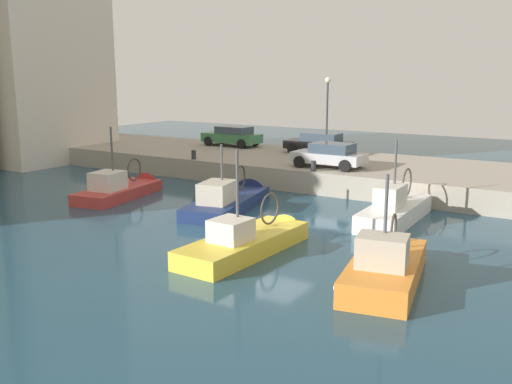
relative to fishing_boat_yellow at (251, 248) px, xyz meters
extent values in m
plane|color=navy|center=(2.84, 0.61, -0.10)|extent=(80.00, 80.00, 0.00)
cube|color=#9E9384|center=(14.34, 0.61, 0.50)|extent=(9.00, 56.00, 1.20)
cube|color=gold|center=(-0.39, 0.01, -0.10)|extent=(5.90, 2.11, 1.32)
cone|color=gold|center=(2.87, -0.12, -0.10)|extent=(0.97, 1.71, 1.68)
cube|color=#9E7A51|center=(-0.39, 0.01, 0.49)|extent=(5.66, 1.95, 0.08)
cube|color=beige|center=(-1.18, 0.05, 0.93)|extent=(1.33, 1.24, 0.79)
cylinder|color=#4C4C51|center=(-0.79, 0.03, 2.08)|extent=(0.10, 0.10, 3.18)
torus|color=#3F3833|center=(1.24, -0.05, 1.21)|extent=(1.22, 0.13, 1.22)
sphere|color=white|center=(-2.09, 1.11, 0.10)|extent=(0.32, 0.32, 0.32)
cube|color=white|center=(6.75, -3.03, -0.10)|extent=(5.70, 1.83, 1.53)
cone|color=white|center=(9.92, -2.95, -0.10)|extent=(0.94, 1.55, 1.52)
cube|color=#896B4C|center=(6.75, -3.03, 0.59)|extent=(5.47, 1.69, 0.08)
cube|color=beige|center=(5.98, -3.04, 1.12)|extent=(1.68, 1.01, 0.99)
cylinder|color=#4C4C51|center=(6.47, -3.03, 2.01)|extent=(0.10, 0.10, 2.85)
torus|color=#3F3833|center=(8.33, -2.99, 1.35)|extent=(1.31, 0.11, 1.31)
sphere|color=white|center=(5.03, -2.14, 0.13)|extent=(0.32, 0.32, 0.32)
cube|color=orange|center=(-0.54, -5.20, -0.10)|extent=(5.39, 2.86, 1.52)
cone|color=orange|center=(2.32, -4.66, -0.10)|extent=(1.21, 1.88, 1.75)
cube|color=#B2A893|center=(-0.54, -5.20, 0.58)|extent=(5.16, 2.67, 0.08)
cube|color=#B7AD99|center=(-1.29, -5.34, 1.11)|extent=(1.34, 1.61, 0.98)
cylinder|color=#4C4C51|center=(-0.97, -5.28, 1.96)|extent=(0.10, 0.10, 2.76)
torus|color=#3F3833|center=(0.87, -4.93, 1.22)|extent=(1.05, 0.28, 1.05)
sphere|color=white|center=(-2.24, -4.44, 0.13)|extent=(0.32, 0.32, 0.32)
cube|color=navy|center=(4.80, 4.40, -0.10)|extent=(6.50, 3.37, 1.15)
cone|color=navy|center=(8.17, 5.14, -0.10)|extent=(1.28, 2.03, 1.88)
cube|color=#9E7A51|center=(4.80, 4.40, 0.41)|extent=(6.22, 3.16, 0.08)
cube|color=#B7AD99|center=(3.69, 4.15, 0.93)|extent=(2.04, 1.65, 0.96)
cylinder|color=#4C4C51|center=(4.22, 4.27, 1.73)|extent=(0.10, 0.10, 2.62)
torus|color=#3F3833|center=(6.50, 4.77, 1.13)|extent=(1.19, 0.34, 1.20)
sphere|color=white|center=(2.74, 5.12, 0.07)|extent=(0.32, 0.32, 0.32)
cube|color=#BC3833|center=(3.93, 10.59, -0.10)|extent=(5.49, 2.84, 1.13)
cone|color=#BC3833|center=(6.85, 11.09, -0.10)|extent=(1.19, 1.92, 1.79)
cube|color=#896B4C|center=(3.93, 10.59, 0.41)|extent=(5.26, 2.65, 0.08)
cube|color=beige|center=(3.12, 10.46, 0.91)|extent=(1.72, 1.57, 0.93)
cylinder|color=#4C4C51|center=(3.56, 10.53, 1.99)|extent=(0.10, 0.10, 3.16)
torus|color=#3F3833|center=(5.37, 10.84, 1.14)|extent=(1.23, 0.29, 1.24)
sphere|color=white|center=(2.20, 11.41, 0.07)|extent=(0.32, 0.32, 0.32)
cube|color=#B7B7BC|center=(11.76, 2.47, 1.64)|extent=(1.85, 3.95, 0.55)
cube|color=#384756|center=(11.76, 2.27, 2.18)|extent=(1.61, 2.22, 0.53)
cylinder|color=black|center=(10.84, 3.79, 1.42)|extent=(0.23, 0.64, 0.64)
cylinder|color=black|center=(12.65, 3.82, 1.42)|extent=(0.23, 0.64, 0.64)
cylinder|color=black|center=(10.87, 1.13, 1.42)|extent=(0.23, 0.64, 0.64)
cylinder|color=black|center=(12.68, 1.15, 1.42)|extent=(0.23, 0.64, 0.64)
cube|color=#387547|center=(16.74, 12.36, 1.68)|extent=(1.81, 4.29, 0.61)
cube|color=#384756|center=(16.74, 12.15, 2.24)|extent=(1.56, 2.42, 0.51)
cylinder|color=black|center=(15.93, 13.83, 1.42)|extent=(0.24, 0.65, 0.64)
cylinder|color=black|center=(17.63, 13.79, 1.42)|extent=(0.24, 0.65, 0.64)
cylinder|color=black|center=(15.86, 10.94, 1.42)|extent=(0.24, 0.65, 0.64)
cylinder|color=black|center=(17.56, 10.90, 1.42)|extent=(0.24, 0.65, 0.64)
cube|color=black|center=(16.49, 5.44, 1.63)|extent=(1.74, 4.30, 0.53)
cube|color=#384756|center=(16.49, 5.23, 2.16)|extent=(1.50, 2.42, 0.53)
cylinder|color=black|center=(15.64, 6.87, 1.42)|extent=(0.23, 0.64, 0.64)
cylinder|color=black|center=(17.28, 6.91, 1.42)|extent=(0.23, 0.64, 0.64)
cylinder|color=black|center=(15.70, 3.97, 1.42)|extent=(0.23, 0.64, 0.64)
cylinder|color=black|center=(17.34, 4.00, 1.42)|extent=(0.23, 0.64, 0.64)
cylinder|color=#2D2D33|center=(10.19, 2.61, 1.37)|extent=(0.28, 0.28, 0.55)
cylinder|color=#2D2D33|center=(10.19, 10.61, 1.37)|extent=(0.28, 0.28, 0.55)
cylinder|color=#38383D|center=(15.84, 4.56, 3.35)|extent=(0.12, 0.12, 4.50)
sphere|color=#F2EACC|center=(15.84, 4.56, 5.75)|extent=(0.36, 0.36, 0.36)
cube|color=silver|center=(10.30, 25.26, 10.30)|extent=(8.58, 7.88, 20.80)
camera|label=1|loc=(-16.58, -10.66, 6.16)|focal=40.13mm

